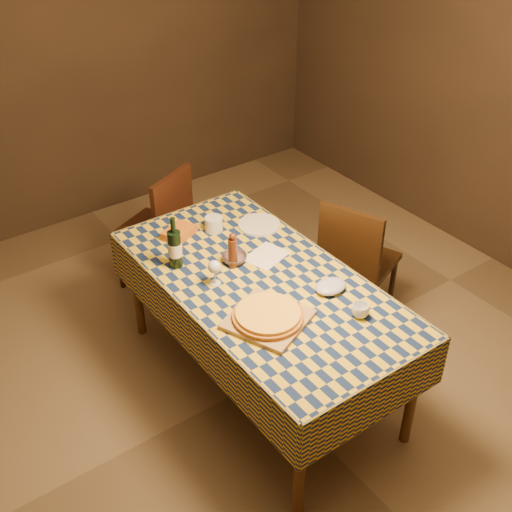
% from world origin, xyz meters
% --- Properties ---
extents(room, '(5.00, 5.10, 2.70)m').
position_xyz_m(room, '(0.00, 0.00, 1.35)').
color(room, brown).
rests_on(room, ground).
extents(dining_table, '(0.94, 1.84, 0.77)m').
position_xyz_m(dining_table, '(0.00, 0.00, 0.69)').
color(dining_table, brown).
rests_on(dining_table, ground).
extents(cutting_board, '(0.48, 0.48, 0.02)m').
position_xyz_m(cutting_board, '(-0.18, -0.30, 0.78)').
color(cutting_board, '#A1794B').
rests_on(cutting_board, dining_table).
extents(pizza, '(0.42, 0.42, 0.04)m').
position_xyz_m(pizza, '(-0.18, -0.30, 0.81)').
color(pizza, '#9E5B1A').
rests_on(pizza, cutting_board).
extents(pepper_mill, '(0.06, 0.06, 0.22)m').
position_xyz_m(pepper_mill, '(-0.05, 0.20, 0.87)').
color(pepper_mill, '#4A2011').
rests_on(pepper_mill, dining_table).
extents(bowl, '(0.18, 0.18, 0.04)m').
position_xyz_m(bowl, '(-0.02, 0.23, 0.79)').
color(bowl, '#634B53').
rests_on(bowl, dining_table).
extents(wine_glass, '(0.07, 0.07, 0.15)m').
position_xyz_m(wine_glass, '(-0.22, 0.12, 0.87)').
color(wine_glass, silver).
rests_on(wine_glass, dining_table).
extents(wine_bottle, '(0.09, 0.09, 0.31)m').
position_xyz_m(wine_bottle, '(-0.31, 0.39, 0.89)').
color(wine_bottle, black).
rests_on(wine_bottle, dining_table).
extents(deli_tub, '(0.14, 0.14, 0.09)m').
position_xyz_m(deli_tub, '(0.06, 0.58, 0.82)').
color(deli_tub, silver).
rests_on(deli_tub, dining_table).
extents(takeout_container, '(0.23, 0.20, 0.05)m').
position_xyz_m(takeout_container, '(-0.14, 0.65, 0.79)').
color(takeout_container, '#B95F18').
rests_on(takeout_container, dining_table).
extents(white_plate, '(0.27, 0.27, 0.02)m').
position_xyz_m(white_plate, '(0.32, 0.46, 0.78)').
color(white_plate, silver).
rests_on(white_plate, dining_table).
extents(tumbler, '(0.12, 0.12, 0.07)m').
position_xyz_m(tumbler, '(0.22, -0.54, 0.81)').
color(tumbler, white).
rests_on(tumbler, dining_table).
extents(flour_patch, '(0.28, 0.24, 0.00)m').
position_xyz_m(flour_patch, '(0.16, 0.17, 0.77)').
color(flour_patch, white).
rests_on(flour_patch, dining_table).
extents(flour_bag, '(0.20, 0.17, 0.05)m').
position_xyz_m(flour_bag, '(0.24, -0.29, 0.80)').
color(flour_bag, '#ADB4DE').
rests_on(flour_bag, dining_table).
extents(chair_far, '(0.56, 0.56, 0.93)m').
position_xyz_m(chair_far, '(0.01, 1.20, 0.52)').
color(chair_far, black).
rests_on(chair_far, ground).
extents(chair_right, '(0.55, 0.55, 0.93)m').
position_xyz_m(chair_right, '(0.82, 0.10, 0.52)').
color(chair_right, black).
rests_on(chair_right, ground).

